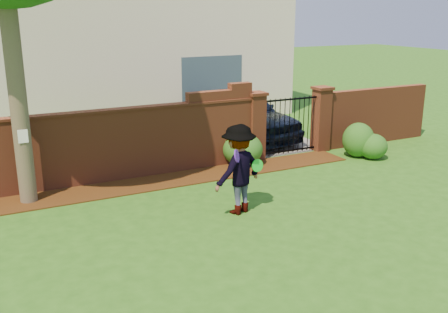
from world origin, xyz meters
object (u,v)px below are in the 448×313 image
frisbee_purple (237,156)px  frisbee_green (257,165)px  car (246,115)px  man (240,170)px

frisbee_purple → frisbee_green: frisbee_purple is taller
car → frisbee_purple: car is taller
frisbee_green → man: bearing=168.5°
frisbee_purple → frisbee_green: 0.73m
frisbee_purple → man: bearing=53.0°
car → frisbee_green: (-2.77, -5.40, 0.19)m
man → frisbee_green: 0.38m
man → frisbee_purple: 0.56m
car → frisbee_green: car is taller
car → frisbee_purple: bearing=-129.1°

